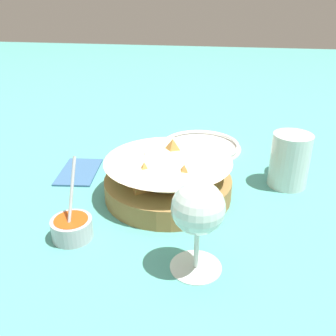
% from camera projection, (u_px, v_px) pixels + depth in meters
% --- Properties ---
extents(ground_plane, '(4.00, 4.00, 0.00)m').
position_uv_depth(ground_plane, '(148.00, 204.00, 0.68)').
color(ground_plane, teal).
extents(food_basket, '(0.24, 0.24, 0.10)m').
position_uv_depth(food_basket, '(167.00, 179.00, 0.70)').
color(food_basket, olive).
rests_on(food_basket, ground_plane).
extents(sauce_cup, '(0.08, 0.06, 0.12)m').
position_uv_depth(sauce_cup, '(72.00, 227.00, 0.59)').
color(sauce_cup, '#B7B7BC').
rests_on(sauce_cup, ground_plane).
extents(wine_glass, '(0.07, 0.07, 0.14)m').
position_uv_depth(wine_glass, '(198.00, 211.00, 0.49)').
color(wine_glass, silver).
rests_on(wine_glass, ground_plane).
extents(beer_mug, '(0.12, 0.08, 0.11)m').
position_uv_depth(beer_mug, '(289.00, 162.00, 0.73)').
color(beer_mug, silver).
rests_on(beer_mug, ground_plane).
extents(side_plate, '(0.20, 0.20, 0.01)m').
position_uv_depth(side_plate, '(201.00, 146.00, 0.91)').
color(side_plate, white).
rests_on(side_plate, ground_plane).
extents(napkin, '(0.13, 0.09, 0.01)m').
position_uv_depth(napkin, '(79.00, 171.00, 0.80)').
color(napkin, '#38608E').
rests_on(napkin, ground_plane).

